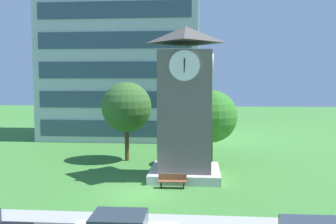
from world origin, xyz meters
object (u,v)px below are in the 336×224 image
at_px(clock_tower, 185,111).
at_px(park_bench, 172,181).
at_px(tree_by_building, 211,116).
at_px(tree_streetside, 127,107).

xyz_separation_m(clock_tower, park_bench, (-0.70, -2.82, -4.25)).
relative_size(park_bench, tree_by_building, 0.30).
height_order(clock_tower, tree_by_building, clock_tower).
bearing_deg(park_bench, clock_tower, 76.06).
bearing_deg(park_bench, tree_streetside, 119.66).
xyz_separation_m(tree_by_building, tree_streetside, (-7.10, 1.16, 0.62)).
relative_size(clock_tower, tree_by_building, 1.73).
bearing_deg(tree_by_building, clock_tower, -116.25).
distance_m(clock_tower, park_bench, 5.15).
height_order(clock_tower, park_bench, clock_tower).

